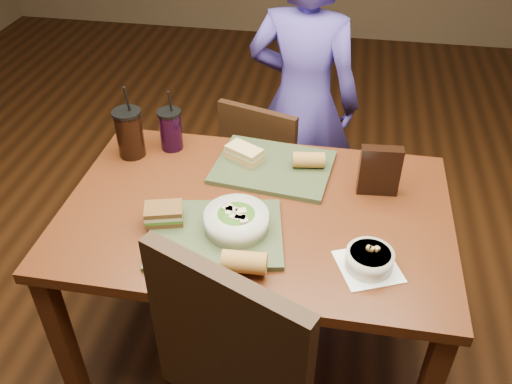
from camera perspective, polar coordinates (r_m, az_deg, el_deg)
ground at (r=2.37m, az=-0.00°, el=-15.90°), size 6.00×6.00×0.00m
dining_table at (r=1.88m, az=-0.00°, el=-3.87°), size 1.30×0.85×0.75m
chair_far at (r=2.51m, az=0.45°, el=2.31°), size 0.45×0.45×0.83m
diner at (r=2.53m, az=4.96°, el=9.37°), size 0.57×0.42×1.43m
tray_near at (r=1.72m, az=-4.31°, el=-4.38°), size 0.47×0.39×0.02m
tray_far at (r=2.01m, az=1.82°, el=2.64°), size 0.45×0.36×0.02m
salad_bowl at (r=1.70m, az=-2.08°, el=-2.93°), size 0.20×0.20×0.07m
soup_bowl at (r=1.63m, az=11.85°, el=-6.95°), size 0.22×0.22×0.07m
sandwich_near at (r=1.76m, az=-9.67°, el=-2.28°), size 0.14×0.11×0.06m
sandwich_far at (r=2.02m, az=-1.24°, el=4.06°), size 0.15×0.13×0.05m
baguette_near at (r=1.57m, az=-1.24°, el=-7.39°), size 0.13×0.07×0.06m
baguette_far at (r=1.99m, az=5.55°, el=3.39°), size 0.12×0.07×0.06m
cup_cola at (r=2.10m, az=-13.16°, el=6.07°), size 0.11×0.11×0.29m
cup_berry at (r=2.12m, az=-8.98°, el=6.52°), size 0.09×0.09×0.25m
chip_bag at (r=1.89m, az=12.86°, el=2.19°), size 0.14×0.05×0.18m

